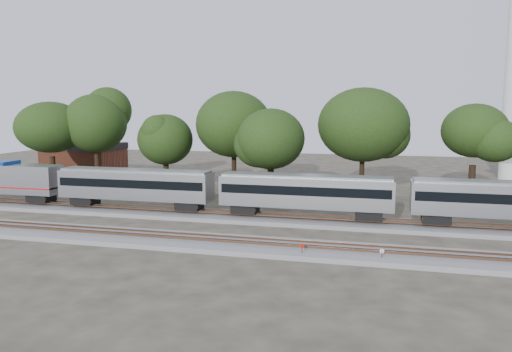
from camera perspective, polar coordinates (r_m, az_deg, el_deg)
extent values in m
plane|color=#383328|center=(43.96, 0.15, -6.82)|extent=(160.00, 160.00, 0.00)
cube|color=slate|center=(49.59, 1.84, -4.90)|extent=(160.00, 5.00, 0.40)
cube|color=brown|center=(48.80, 1.66, -4.56)|extent=(160.00, 0.08, 0.15)
cube|color=brown|center=(50.17, 2.02, -4.22)|extent=(160.00, 0.08, 0.15)
cube|color=slate|center=(40.17, -1.25, -7.94)|extent=(160.00, 5.00, 0.40)
cube|color=brown|center=(39.38, -1.54, -7.57)|extent=(160.00, 0.08, 0.15)
cube|color=brown|center=(40.72, -0.99, -7.06)|extent=(160.00, 0.08, 0.15)
cube|color=#ADB0B5|center=(62.21, -25.56, -0.28)|extent=(10.18, 2.88, 3.17)
cube|color=maroon|center=(63.06, -26.33, -0.98)|extent=(12.49, 2.92, 0.17)
cube|color=black|center=(60.68, -23.32, -2.27)|extent=(2.50, 2.11, 0.86)
cube|color=#ADB0B5|center=(54.13, -13.63, -0.99)|extent=(16.72, 2.88, 2.88)
cube|color=black|center=(54.09, -13.64, -0.68)|extent=(16.14, 2.93, 0.86)
cube|color=gray|center=(53.93, -13.68, 0.58)|extent=(16.33, 2.31, 0.34)
cube|color=black|center=(57.49, -18.92, -2.58)|extent=(2.50, 2.11, 0.86)
cube|color=black|center=(51.92, -7.63, -3.30)|extent=(2.50, 2.11, 0.86)
cube|color=#ADB0B5|center=(48.45, 5.67, -1.81)|extent=(16.72, 2.88, 2.88)
cube|color=black|center=(48.41, 5.68, -1.48)|extent=(16.14, 2.93, 0.86)
cube|color=gray|center=(48.23, 5.70, -0.07)|extent=(16.33, 2.31, 0.34)
cube|color=black|center=(50.03, -1.24, -3.65)|extent=(2.50, 2.11, 0.86)
cube|color=black|center=(48.30, 12.78, -4.26)|extent=(2.50, 2.11, 0.86)
cube|color=#ADB0B5|center=(49.20, 27.02, -2.49)|extent=(16.72, 2.88, 2.88)
cube|color=black|center=(49.15, 27.04, -2.16)|extent=(16.14, 2.93, 0.86)
cube|color=gray|center=(48.97, 27.13, -0.77)|extent=(16.33, 2.31, 0.34)
cube|color=black|center=(48.55, 19.88, -4.48)|extent=(2.50, 2.11, 0.86)
cylinder|color=#512D19|center=(37.57, 5.27, -8.61)|extent=(0.07, 0.07, 1.00)
cylinder|color=#AA1A0C|center=(37.45, 5.28, -7.96)|extent=(0.34, 0.17, 0.36)
cylinder|color=#512D19|center=(37.47, 14.17, -8.93)|extent=(0.06, 0.06, 0.92)
cylinder|color=silver|center=(37.36, 14.19, -8.33)|extent=(0.33, 0.04, 0.33)
cube|color=#512D19|center=(37.53, 7.34, -9.22)|extent=(0.57, 0.44, 0.30)
cube|color=brown|center=(84.81, -19.01, 1.38)|extent=(11.26, 7.93, 4.48)
cube|color=black|center=(84.57, -19.09, 3.22)|extent=(11.46, 8.13, 1.01)
cylinder|color=black|center=(73.02, -22.16, 0.30)|extent=(0.70, 0.70, 4.59)
ellipsoid|color=#1C3311|center=(72.54, -22.41, 5.18)|extent=(8.65, 8.65, 7.35)
cylinder|color=black|center=(71.55, -17.66, 0.47)|extent=(0.70, 0.70, 4.86)
ellipsoid|color=#1C3311|center=(71.06, -17.88, 5.75)|extent=(9.16, 9.16, 7.79)
cylinder|color=black|center=(67.37, -10.22, -0.19)|extent=(0.70, 0.70, 3.75)
ellipsoid|color=#1C3311|center=(66.86, -10.32, 4.13)|extent=(7.07, 7.07, 6.01)
cylinder|color=black|center=(65.67, -2.53, 0.20)|extent=(0.70, 0.70, 4.84)
ellipsoid|color=#1C3311|center=(65.13, -2.56, 5.94)|extent=(9.13, 9.13, 7.76)
cylinder|color=black|center=(59.43, 1.69, -1.00)|extent=(0.70, 0.70, 4.03)
ellipsoid|color=#1C3311|center=(58.84, 1.71, 4.27)|extent=(7.59, 7.59, 6.45)
cylinder|color=black|center=(63.01, 11.97, -0.27)|extent=(0.70, 0.70, 4.87)
ellipsoid|color=#1C3311|center=(62.45, 12.15, 5.75)|extent=(9.19, 9.19, 7.81)
cylinder|color=black|center=(62.40, 23.40, -0.95)|extent=(0.70, 0.70, 4.60)
ellipsoid|color=#1C3311|center=(61.83, 23.71, 4.77)|extent=(8.67, 8.67, 7.37)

